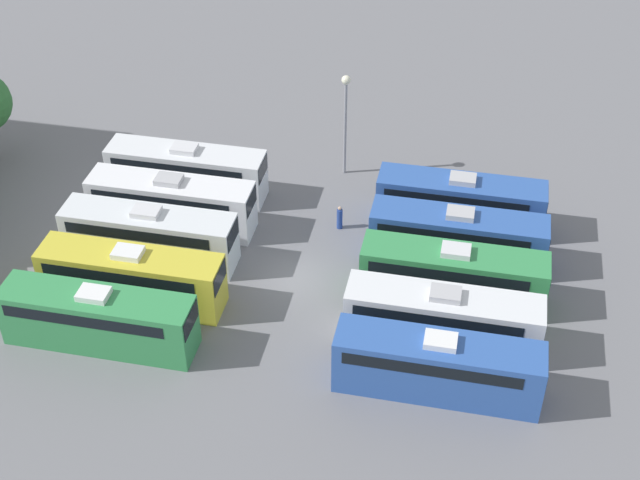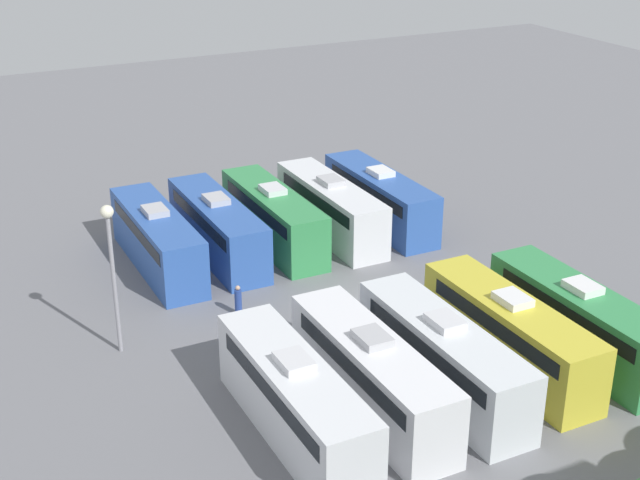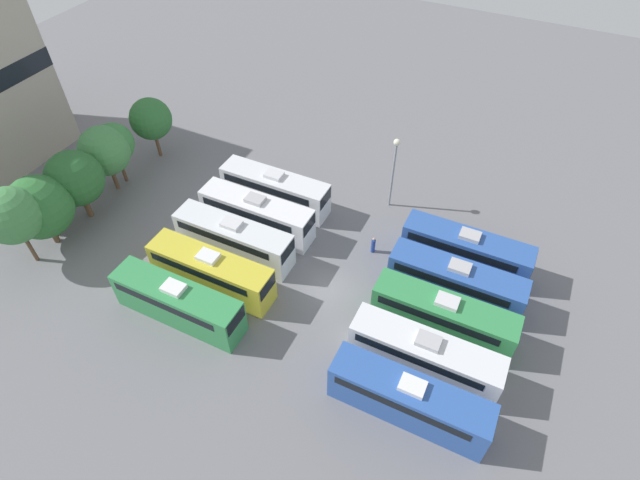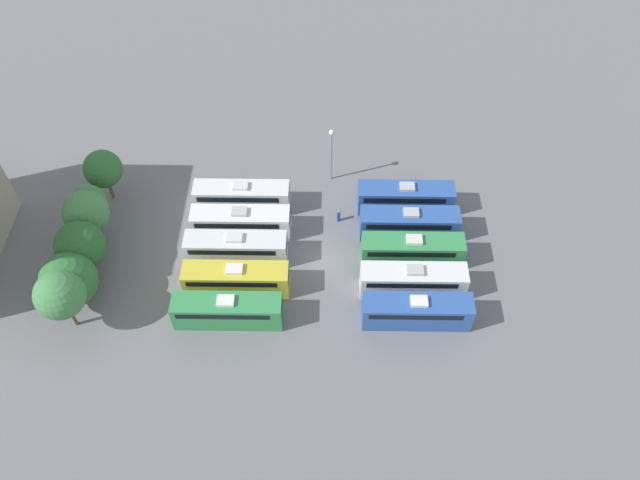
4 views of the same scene
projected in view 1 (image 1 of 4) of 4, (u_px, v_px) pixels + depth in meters
The scene contains 13 objects.
ground_plane at pixel (296, 278), 52.09m from camera, with size 123.95×123.95×0.00m, color slate.
bus_0 at pixel (437, 365), 44.08m from camera, with size 2.49×10.33×3.60m.
bus_1 at pixel (442, 317), 46.80m from camera, with size 2.49×10.33×3.60m.
bus_2 at pixel (453, 274), 49.64m from camera, with size 2.49×10.33×3.60m.
bus_3 at pixel (457, 236), 52.38m from camera, with size 2.49×10.33×3.60m.
bus_4 at pixel (460, 201), 55.21m from camera, with size 2.49×10.33×3.60m.
bus_5 at pixel (98, 317), 46.80m from camera, with size 2.49×10.33×3.60m.
bus_6 at pixel (131, 276), 49.51m from camera, with size 2.49×10.33×3.60m.
bus_7 at pixel (149, 234), 52.52m from camera, with size 2.49×10.33×3.60m.
bus_8 at pixel (171, 202), 55.15m from camera, with size 2.49×10.33×3.60m.
bus_9 at pixel (186, 170), 57.98m from camera, with size 2.49×10.33×3.60m.
worker_person at pixel (340, 218), 55.54m from camera, with size 0.36×0.36×1.62m.
light_pole at pixel (346, 108), 57.93m from camera, with size 0.60×0.60×7.33m.
Camera 1 is at (-38.72, -9.48, 33.64)m, focal length 50.00 mm.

